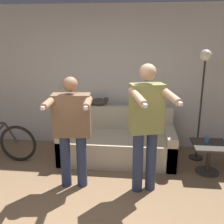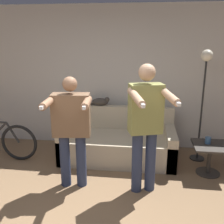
% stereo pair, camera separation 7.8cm
% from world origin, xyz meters
% --- Properties ---
extents(wall_back, '(10.00, 0.05, 2.60)m').
position_xyz_m(wall_back, '(0.00, 2.62, 1.30)').
color(wall_back, beige).
rests_on(wall_back, ground_plane).
extents(couch, '(1.91, 0.93, 0.84)m').
position_xyz_m(couch, '(0.31, 2.01, 0.27)').
color(couch, beige).
rests_on(couch, ground_plane).
extents(person_left, '(0.62, 0.73, 1.56)m').
position_xyz_m(person_left, '(-0.22, 1.02, 0.91)').
color(person_left, '#2D3856').
rests_on(person_left, ground_plane).
extents(person_right, '(0.62, 0.77, 1.73)m').
position_xyz_m(person_right, '(0.76, 1.02, 1.00)').
color(person_right, '#2D3856').
rests_on(person_right, ground_plane).
extents(cat, '(0.41, 0.12, 0.16)m').
position_xyz_m(cat, '(-0.06, 2.36, 0.91)').
color(cat, '#3D3833').
rests_on(cat, couch).
extents(floor_lamp, '(0.25, 0.25, 1.85)m').
position_xyz_m(floor_lamp, '(1.67, 2.13, 1.36)').
color(floor_lamp, black).
rests_on(floor_lamp, ground_plane).
extents(side_table, '(0.52, 0.52, 0.47)m').
position_xyz_m(side_table, '(1.75, 1.63, 0.35)').
color(side_table, '#38332D').
rests_on(side_table, ground_plane).
extents(cup, '(0.08, 0.08, 0.10)m').
position_xyz_m(cup, '(1.72, 1.69, 0.52)').
color(cup, '#3D6693').
rests_on(cup, side_table).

